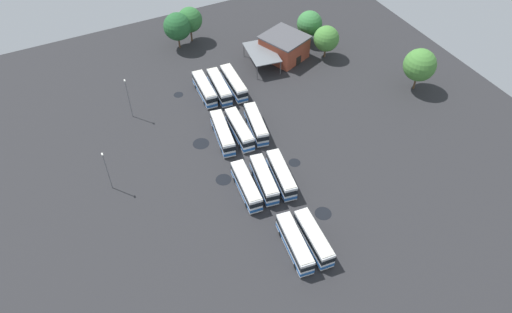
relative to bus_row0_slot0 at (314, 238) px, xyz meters
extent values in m
plane|color=#28282B|center=(22.48, 0.30, -1.89)|extent=(122.05, 122.05, 0.00)
cube|color=silver|center=(-0.01, 0.00, -0.02)|extent=(10.59, 3.37, 3.15)
cube|color=beige|center=(-0.01, 0.00, 1.62)|extent=(10.16, 3.14, 0.14)
cube|color=black|center=(-0.01, 0.00, 0.48)|extent=(10.65, 3.42, 1.01)
cube|color=#1E56A8|center=(-0.01, 0.00, -0.90)|extent=(10.65, 3.42, 0.63)
cube|color=black|center=(5.19, -0.48, 0.58)|extent=(0.24, 1.99, 1.16)
cylinder|color=black|center=(3.31, 0.81, -1.39)|extent=(1.02, 0.39, 1.00)
cylinder|color=black|center=(3.11, -1.41, -1.39)|extent=(1.02, 0.39, 1.00)
cylinder|color=black|center=(-3.12, 1.41, -1.39)|extent=(1.02, 0.39, 1.00)
cylinder|color=black|center=(-3.32, -0.81, -1.39)|extent=(1.02, 0.39, 1.00)
cube|color=silver|center=(0.51, 3.31, -0.02)|extent=(11.01, 3.85, 3.15)
cube|color=beige|center=(0.51, 3.31, 1.62)|extent=(10.56, 3.60, 0.14)
cube|color=black|center=(0.51, 3.31, 0.48)|extent=(11.07, 3.89, 1.01)
cube|color=#1E56A8|center=(0.51, 3.31, -0.90)|extent=(11.07, 3.89, 0.63)
cube|color=black|center=(5.86, 2.59, 0.58)|extent=(0.33, 1.98, 1.16)
cylinder|color=black|center=(3.97, 3.97, -1.39)|extent=(1.03, 0.43, 1.00)
cylinder|color=black|center=(3.67, 1.76, -1.39)|extent=(1.03, 0.43, 1.00)
cylinder|color=black|center=(-2.66, 4.86, -1.39)|extent=(1.03, 0.43, 1.00)
cylinder|color=black|center=(-2.96, 2.65, -1.39)|extent=(1.03, 0.43, 1.00)
cube|color=silver|center=(14.91, -2.16, -0.02)|extent=(10.84, 4.16, 3.15)
cube|color=beige|center=(14.91, -2.16, 1.62)|extent=(10.39, 3.90, 0.14)
cube|color=black|center=(14.91, -2.16, 0.48)|extent=(10.90, 4.21, 1.01)
cube|color=#1E56A8|center=(14.91, -2.16, -0.90)|extent=(10.90, 4.21, 0.63)
cube|color=black|center=(20.14, -3.04, 0.58)|extent=(0.39, 1.97, 1.16)
cylinder|color=black|center=(18.33, -1.60, -1.39)|extent=(1.04, 0.46, 1.00)
cylinder|color=black|center=(17.96, -3.81, -1.39)|extent=(1.04, 0.46, 1.00)
cylinder|color=black|center=(11.86, -0.51, -1.39)|extent=(1.04, 0.46, 1.00)
cylinder|color=black|center=(11.49, -2.71, -1.39)|extent=(1.04, 0.46, 1.00)
cube|color=silver|center=(15.29, 1.25, -0.02)|extent=(10.64, 4.15, 3.15)
cube|color=beige|center=(15.29, 1.25, 1.62)|extent=(10.20, 3.89, 0.14)
cube|color=black|center=(15.29, 1.25, 0.48)|extent=(10.70, 4.20, 1.01)
cube|color=#1E56A8|center=(15.29, 1.25, -0.90)|extent=(10.70, 4.20, 0.63)
cube|color=black|center=(20.41, 0.37, 0.58)|extent=(0.40, 1.97, 1.16)
cylinder|color=black|center=(18.65, 1.80, -1.39)|extent=(1.04, 0.47, 1.00)
cylinder|color=black|center=(18.27, -0.40, -1.39)|extent=(1.04, 0.47, 1.00)
cylinder|color=black|center=(12.31, 2.89, -1.39)|extent=(1.04, 0.47, 1.00)
cylinder|color=black|center=(11.93, 0.69, -1.39)|extent=(1.04, 0.47, 1.00)
cube|color=silver|center=(15.30, 4.87, -0.02)|extent=(10.73, 3.58, 3.15)
cube|color=beige|center=(15.30, 4.87, 1.62)|extent=(10.29, 3.34, 0.14)
cube|color=black|center=(15.30, 4.87, 0.48)|extent=(10.79, 3.62, 1.01)
cube|color=#1E56A8|center=(15.30, 4.87, -0.90)|extent=(10.79, 3.62, 0.63)
cube|color=black|center=(20.55, 4.29, 0.58)|extent=(0.28, 1.98, 1.16)
cylinder|color=black|center=(18.67, 5.62, -1.39)|extent=(1.03, 0.41, 1.00)
cylinder|color=black|center=(18.42, 3.40, -1.39)|extent=(1.03, 0.41, 1.00)
cylinder|color=black|center=(12.19, 6.34, -1.39)|extent=(1.03, 0.41, 1.00)
cylinder|color=black|center=(11.94, 4.13, -1.39)|extent=(1.03, 0.41, 1.00)
cube|color=silver|center=(29.68, -4.35, -0.02)|extent=(10.80, 4.43, 3.15)
cube|color=beige|center=(29.68, -4.35, 1.62)|extent=(10.35, 4.15, 0.14)
cube|color=black|center=(29.68, -4.35, 0.48)|extent=(10.86, 4.47, 1.01)
cube|color=#1E56A8|center=(29.68, -4.35, -0.90)|extent=(10.86, 4.47, 0.63)
cube|color=black|center=(34.85, -5.38, 0.58)|extent=(0.45, 1.96, 1.16)
cylinder|color=black|center=(33.10, -3.89, -1.39)|extent=(1.04, 0.49, 1.00)
cylinder|color=black|center=(32.66, -6.08, -1.39)|extent=(1.04, 0.49, 1.00)
cylinder|color=black|center=(26.69, -2.63, -1.39)|extent=(1.04, 0.49, 1.00)
cylinder|color=black|center=(26.26, -4.82, -1.39)|extent=(1.04, 0.49, 1.00)
cube|color=silver|center=(29.74, -0.61, -0.02)|extent=(10.99, 3.33, 3.15)
cube|color=beige|center=(29.74, -0.61, 1.62)|extent=(10.54, 3.10, 0.14)
cube|color=black|center=(29.74, -0.61, 0.48)|extent=(11.04, 3.37, 1.01)
cube|color=#1E56A8|center=(29.74, -0.61, -0.90)|extent=(11.04, 3.37, 0.63)
cube|color=black|center=(35.14, -1.07, 0.58)|extent=(0.23, 1.99, 1.16)
cylinder|color=black|center=(33.18, 0.22, -1.39)|extent=(1.02, 0.38, 1.00)
cylinder|color=black|center=(32.99, -2.01, -1.39)|extent=(1.02, 0.38, 1.00)
cylinder|color=black|center=(26.49, 0.78, -1.39)|extent=(1.02, 0.38, 1.00)
cylinder|color=black|center=(26.30, -1.44, -1.39)|extent=(1.02, 0.38, 1.00)
cube|color=silver|center=(30.31, 2.89, -0.02)|extent=(11.40, 4.26, 3.15)
cube|color=beige|center=(30.31, 2.89, 1.62)|extent=(10.93, 3.99, 0.14)
cube|color=black|center=(30.31, 2.89, 0.48)|extent=(11.46, 4.30, 1.01)
cube|color=#1E56A8|center=(30.31, 2.89, -0.90)|extent=(11.46, 4.30, 0.63)
cube|color=black|center=(35.82, 1.96, 0.58)|extent=(0.39, 1.97, 1.16)
cylinder|color=black|center=(33.90, 3.42, -1.39)|extent=(1.04, 0.46, 1.00)
cylinder|color=black|center=(33.53, 1.22, -1.39)|extent=(1.04, 0.46, 1.00)
cylinder|color=black|center=(27.09, 4.57, -1.39)|extent=(1.04, 0.46, 1.00)
cylinder|color=black|center=(26.71, 2.37, -1.39)|extent=(1.04, 0.46, 1.00)
cube|color=silver|center=(44.46, -6.19, -0.02)|extent=(11.31, 3.18, 3.15)
cube|color=beige|center=(44.46, -6.19, 1.62)|extent=(10.85, 2.96, 0.14)
cube|color=black|center=(44.46, -6.19, 0.48)|extent=(11.36, 3.22, 1.01)
cube|color=#1E56A8|center=(44.46, -6.19, -0.90)|extent=(11.36, 3.22, 0.63)
cube|color=black|center=(50.04, -6.57, 0.58)|extent=(0.20, 1.99, 1.16)
cylinder|color=black|center=(47.99, -5.31, -1.39)|extent=(1.02, 0.37, 1.00)
cylinder|color=black|center=(47.83, -7.54, -1.39)|extent=(1.02, 0.37, 1.00)
cylinder|color=black|center=(41.08, -4.84, -1.39)|extent=(1.02, 0.37, 1.00)
cylinder|color=black|center=(40.93, -7.07, -1.39)|extent=(1.02, 0.37, 1.00)
cube|color=silver|center=(44.61, -2.71, -0.02)|extent=(11.11, 3.52, 3.15)
cube|color=beige|center=(44.61, -2.71, 1.62)|extent=(10.65, 3.28, 0.14)
cube|color=black|center=(44.61, -2.71, 0.48)|extent=(11.16, 3.56, 1.01)
cube|color=#1E56A8|center=(44.61, -2.71, -0.90)|extent=(11.16, 3.56, 0.63)
cube|color=black|center=(50.05, -3.27, 0.58)|extent=(0.26, 1.99, 1.16)
cylinder|color=black|center=(48.09, -1.94, -1.39)|extent=(1.03, 0.40, 1.00)
cylinder|color=black|center=(47.86, -4.16, -1.39)|extent=(1.03, 0.40, 1.00)
cylinder|color=black|center=(41.35, -1.26, -1.39)|extent=(1.03, 0.40, 1.00)
cylinder|color=black|center=(41.13, -3.48, -1.39)|extent=(1.03, 0.40, 1.00)
cube|color=silver|center=(45.41, 0.54, -0.02)|extent=(10.62, 3.21, 3.15)
cube|color=beige|center=(45.41, 0.54, 1.62)|extent=(10.19, 2.98, 0.14)
cube|color=black|center=(45.41, 0.54, 0.48)|extent=(10.67, 3.25, 1.01)
cube|color=#1E56A8|center=(45.41, 0.54, -0.90)|extent=(10.67, 3.25, 0.63)
cube|color=black|center=(50.64, 0.14, 0.58)|extent=(0.21, 1.99, 1.16)
cylinder|color=black|center=(48.73, 1.41, -1.39)|extent=(1.02, 0.37, 1.00)
cylinder|color=black|center=(48.56, -0.82, -1.39)|extent=(1.02, 0.37, 1.00)
cylinder|color=black|center=(42.26, 1.90, -1.39)|extent=(1.02, 0.37, 1.00)
cylinder|color=black|center=(42.09, -0.33, -1.39)|extent=(1.02, 0.37, 1.00)
cube|color=#99422D|center=(50.93, -22.72, 0.84)|extent=(11.76, 11.42, 5.46)
cube|color=#4C4C51|center=(50.93, -22.72, 3.75)|extent=(12.47, 12.11, 0.36)
cube|color=black|center=(46.60, -24.40, -0.79)|extent=(0.71, 1.70, 2.20)
cube|color=slate|center=(50.27, -16.31, 1.78)|extent=(11.34, 7.82, 0.20)
cylinder|color=#59595B|center=(55.61, -14.10, -0.11)|extent=(0.20, 0.20, 3.57)
cylinder|color=#59595B|center=(54.81, -19.88, -0.11)|extent=(0.20, 0.20, 3.57)
cylinder|color=#59595B|center=(45.74, -12.74, -0.11)|extent=(0.20, 0.20, 3.57)
cylinder|color=#59595B|center=(44.94, -18.52, -0.11)|extent=(0.20, 0.20, 3.57)
cylinder|color=slate|center=(45.76, 17.19, 2.75)|extent=(0.16, 0.16, 9.28)
cube|color=silver|center=(45.76, 17.19, 7.57)|extent=(0.56, 0.28, 0.20)
cylinder|color=slate|center=(27.61, 26.54, 2.41)|extent=(0.16, 0.16, 8.61)
cube|color=silver|center=(27.61, 26.54, 6.90)|extent=(0.56, 0.28, 0.20)
cylinder|color=brown|center=(46.52, -31.77, -0.63)|extent=(0.44, 0.44, 2.52)
sphere|color=#478438|center=(46.52, -31.77, 3.24)|extent=(6.15, 6.15, 6.15)
cylinder|color=brown|center=(66.55, -1.34, -0.37)|extent=(0.44, 0.44, 3.05)
sphere|color=#235B2D|center=(66.55, -1.34, 4.05)|extent=(6.80, 6.80, 6.80)
cylinder|color=brown|center=(26.38, -43.02, -0.20)|extent=(0.44, 0.44, 3.38)
sphere|color=#478438|center=(26.38, -43.02, 4.56)|extent=(7.22, 7.22, 7.22)
cylinder|color=brown|center=(54.14, -31.67, -0.61)|extent=(0.44, 0.44, 2.56)
sphere|color=#387A3D|center=(54.14, -31.67, 3.36)|extent=(6.34, 6.34, 6.34)
cylinder|color=brown|center=(68.17, -5.25, -0.23)|extent=(0.44, 0.44, 3.33)
sphere|color=#2D6B33|center=(68.17, -5.25, 4.09)|extent=(6.24, 6.24, 6.24)
cylinder|color=black|center=(31.27, 7.35, -1.89)|extent=(3.36, 3.36, 0.01)
cylinder|color=black|center=(20.20, 7.31, -1.89)|extent=(2.99, 2.99, 0.01)
cylinder|color=black|center=(4.86, -5.13, -1.89)|extent=(3.03, 3.03, 0.01)
cylinder|color=black|center=(18.04, -6.89, -1.89)|extent=(2.34, 2.34, 0.01)
cylinder|color=black|center=(48.43, 5.80, -1.89)|extent=(2.19, 2.19, 0.01)
camera|label=1|loc=(-38.54, 30.10, 67.02)|focal=34.68mm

